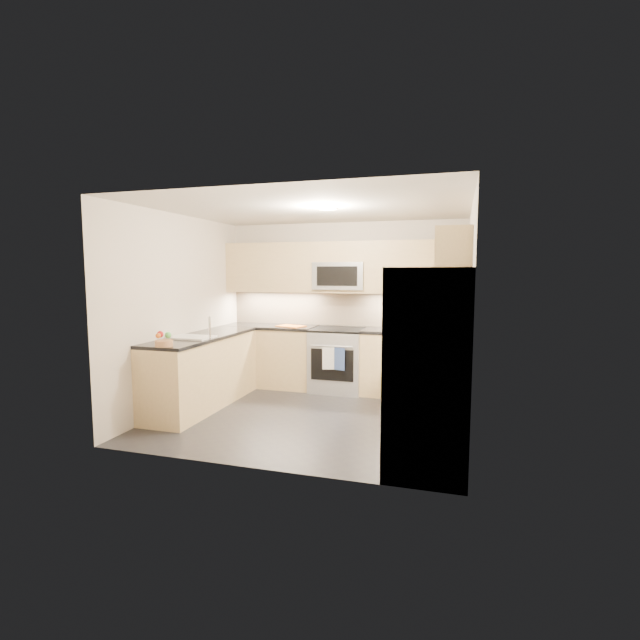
{
  "coord_description": "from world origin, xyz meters",
  "views": [
    {
      "loc": [
        1.68,
        -5.27,
        1.77
      ],
      "look_at": [
        0.0,
        0.35,
        1.15
      ],
      "focal_mm": 26.0,
      "sensor_mm": 36.0,
      "label": 1
    }
  ],
  "objects_px": {
    "gas_range": "(338,360)",
    "microwave": "(340,276)",
    "fruit_basket": "(164,343)",
    "refrigerator": "(429,370)",
    "cutting_board": "(291,326)",
    "utensil_bowl": "(455,326)"
  },
  "relations": [
    {
      "from": "cutting_board",
      "to": "microwave",
      "type": "bearing_deg",
      "value": 12.42
    },
    {
      "from": "utensil_bowl",
      "to": "fruit_basket",
      "type": "distance_m",
      "value": 3.77
    },
    {
      "from": "cutting_board",
      "to": "fruit_basket",
      "type": "bearing_deg",
      "value": -108.02
    },
    {
      "from": "microwave",
      "to": "cutting_board",
      "type": "xyz_separation_m",
      "value": [
        -0.72,
        -0.16,
        -0.75
      ]
    },
    {
      "from": "fruit_basket",
      "to": "cutting_board",
      "type": "bearing_deg",
      "value": 71.98
    },
    {
      "from": "gas_range",
      "to": "microwave",
      "type": "distance_m",
      "value": 1.25
    },
    {
      "from": "gas_range",
      "to": "fruit_basket",
      "type": "xyz_separation_m",
      "value": [
        -1.42,
        -2.19,
        0.52
      ]
    },
    {
      "from": "gas_range",
      "to": "microwave",
      "type": "relative_size",
      "value": 1.2
    },
    {
      "from": "utensil_bowl",
      "to": "fruit_basket",
      "type": "bearing_deg",
      "value": -144.82
    },
    {
      "from": "gas_range",
      "to": "refrigerator",
      "type": "relative_size",
      "value": 0.51
    },
    {
      "from": "microwave",
      "to": "utensil_bowl",
      "type": "relative_size",
      "value": 2.53
    },
    {
      "from": "microwave",
      "to": "cutting_board",
      "type": "bearing_deg",
      "value": -167.58
    },
    {
      "from": "fruit_basket",
      "to": "gas_range",
      "type": "bearing_deg",
      "value": 56.97
    },
    {
      "from": "gas_range",
      "to": "microwave",
      "type": "xyz_separation_m",
      "value": [
        0.0,
        0.12,
        1.24
      ]
    },
    {
      "from": "refrigerator",
      "to": "cutting_board",
      "type": "xyz_separation_m",
      "value": [
        -2.17,
        2.39,
        0.05
      ]
    },
    {
      "from": "microwave",
      "to": "cutting_board",
      "type": "distance_m",
      "value": 1.06
    },
    {
      "from": "microwave",
      "to": "utensil_bowl",
      "type": "bearing_deg",
      "value": -5.03
    },
    {
      "from": "refrigerator",
      "to": "fruit_basket",
      "type": "bearing_deg",
      "value": 175.36
    },
    {
      "from": "refrigerator",
      "to": "utensil_bowl",
      "type": "height_order",
      "value": "refrigerator"
    },
    {
      "from": "cutting_board",
      "to": "gas_range",
      "type": "bearing_deg",
      "value": 2.71
    },
    {
      "from": "gas_range",
      "to": "fruit_basket",
      "type": "distance_m",
      "value": 2.67
    },
    {
      "from": "cutting_board",
      "to": "fruit_basket",
      "type": "distance_m",
      "value": 2.27
    }
  ]
}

